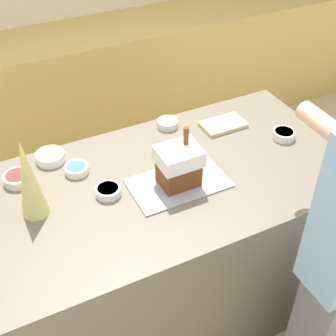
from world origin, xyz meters
TOP-DOWN VIEW (x-y plane):
  - ground_plane at (0.00, 0.00)m, footprint 12.00×12.00m
  - back_cabinet_block at (0.00, 1.72)m, footprint 6.00×0.60m
  - kitchen_island at (0.00, 0.00)m, footprint 1.80×0.93m
  - baking_tray at (0.05, -0.06)m, footprint 0.44×0.26m
  - gingerbread_house at (0.05, -0.05)m, footprint 0.19×0.15m
  - decorative_tree at (-0.57, 0.05)m, footprint 0.12×0.12m
  - candy_bowl_beside_tree at (-0.42, 0.37)m, footprint 0.14×0.14m
  - candy_bowl_behind_tray at (0.21, 0.38)m, footprint 0.11×0.11m
  - candy_bowl_far_right at (0.69, 0.02)m, footprint 0.11×0.11m
  - candy_bowl_near_tray_left at (-0.34, 0.23)m, footprint 0.11×0.11m
  - candy_bowl_front_corner at (-0.26, 0.02)m, footprint 0.11×0.11m
  - candy_bowl_center_rear at (-0.59, 0.28)m, footprint 0.13×0.13m
  - cookbook at (0.47, 0.25)m, footprint 0.23×0.14m

SIDE VIEW (x-z plane):
  - ground_plane at x=0.00m, z-range 0.00..0.00m
  - kitchen_island at x=0.00m, z-range 0.00..0.94m
  - back_cabinet_block at x=0.00m, z-range 0.00..0.95m
  - baking_tray at x=0.05m, z-range 0.94..0.95m
  - cookbook at x=0.47m, z-range 0.94..0.96m
  - candy_bowl_near_tray_left at x=-0.34m, z-range 0.94..0.98m
  - candy_bowl_behind_tray at x=0.21m, z-range 0.94..0.98m
  - candy_bowl_front_corner at x=-0.26m, z-range 0.94..0.98m
  - candy_bowl_far_right at x=0.69m, z-range 0.94..0.99m
  - candy_bowl_center_rear at x=-0.59m, z-range 0.95..0.99m
  - candy_bowl_beside_tree at x=-0.42m, z-range 0.95..0.99m
  - gingerbread_house at x=0.05m, z-range 0.92..1.19m
  - decorative_tree at x=-0.57m, z-range 0.94..1.31m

